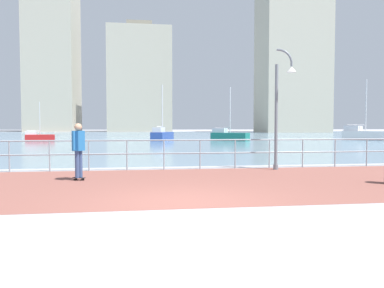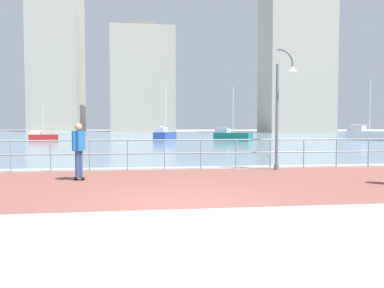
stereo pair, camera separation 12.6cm
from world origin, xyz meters
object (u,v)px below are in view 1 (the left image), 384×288
object	(u,v)px
sailboat_white	(162,135)
sailboat_yellow	(229,136)
sailboat_ivory	(39,137)
lamppost	(281,103)
skateboarder	(78,146)
sailboat_blue	(364,134)

from	to	relation	value
sailboat_white	sailboat_yellow	world-z (taller)	sailboat_white
sailboat_white	sailboat_ivory	bearing A→B (deg)	170.79
sailboat_white	sailboat_ivory	size ratio (longest dim) A/B	1.43
lamppost	sailboat_white	distance (m)	28.81
skateboarder	sailboat_yellow	xyz separation A→B (m)	(11.67, 28.54, -0.50)
sailboat_yellow	sailboat_ivory	bearing A→B (deg)	168.98
lamppost	skateboarder	distance (m)	7.56
skateboarder	sailboat_yellow	distance (m)	30.84
skateboarder	sailboat_blue	xyz separation A→B (m)	(27.56, 28.22, -0.39)
sailboat_blue	sailboat_ivory	size ratio (longest dim) A/B	1.59
sailboat_white	sailboat_yellow	xyz separation A→B (m)	(7.23, -1.86, -0.04)
skateboarder	sailboat_yellow	bearing A→B (deg)	67.75
sailboat_ivory	sailboat_blue	bearing A→B (deg)	-6.81
skateboarder	lamppost	bearing A→B (deg)	13.94
skateboarder	sailboat_yellow	size ratio (longest dim) A/B	0.30
sailboat_white	lamppost	bearing A→B (deg)	-84.51
sailboat_ivory	sailboat_yellow	xyz separation A→B (m)	(20.99, -4.09, 0.14)
lamppost	sailboat_blue	world-z (taller)	sailboat_blue
lamppost	sailboat_ivory	bearing A→B (deg)	118.16
sailboat_blue	sailboat_ivory	xyz separation A→B (m)	(-36.88, 4.41, -0.25)
sailboat_ivory	sailboat_white	bearing A→B (deg)	-9.21
lamppost	sailboat_blue	xyz separation A→B (m)	(20.37, 26.43, -1.87)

